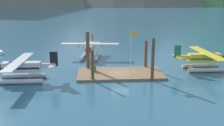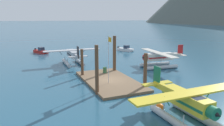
# 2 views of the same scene
# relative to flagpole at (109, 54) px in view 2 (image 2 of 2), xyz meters

# --- Properties ---
(ground_plane) EXTENTS (1200.00, 1200.00, 0.00)m
(ground_plane) POSITION_rel_flagpole_xyz_m (-1.47, 0.68, -4.07)
(ground_plane) COLOR #285670
(dock_platform) EXTENTS (11.94, 6.30, 0.30)m
(dock_platform) POSITION_rel_flagpole_xyz_m (-1.47, 0.68, -3.92)
(dock_platform) COLOR brown
(dock_platform) RESTS_ON ground
(piling_near_left) EXTENTS (0.41, 0.41, 4.11)m
(piling_near_left) POSITION_rel_flagpole_xyz_m (-5.33, -2.01, -2.02)
(piling_near_left) COLOR brown
(piling_near_left) RESTS_ON ground
(piling_near_right) EXTENTS (0.42, 0.42, 5.63)m
(piling_near_right) POSITION_rel_flagpole_xyz_m (2.40, -2.43, -1.25)
(piling_near_right) COLOR brown
(piling_near_right) RESTS_ON ground
(piling_far_left) EXTENTS (0.51, 0.51, 5.77)m
(piling_far_left) POSITION_rel_flagpole_xyz_m (-6.03, 3.44, -1.19)
(piling_far_left) COLOR brown
(piling_far_left) RESTS_ON ground
(piling_far_right) EXTENTS (0.44, 0.44, 4.38)m
(piling_far_right) POSITION_rel_flagpole_xyz_m (2.75, 3.64, -1.88)
(piling_far_right) COLOR brown
(piling_far_right) RESTS_ON ground
(flagpole) EXTENTS (0.95, 0.10, 6.07)m
(flagpole) POSITION_rel_flagpole_xyz_m (0.00, 0.00, 0.00)
(flagpole) COLOR silver
(flagpole) RESTS_ON dock_platform
(fuel_drum) EXTENTS (0.62, 0.62, 0.88)m
(fuel_drum) POSITION_rel_flagpole_xyz_m (-5.15, 1.45, -3.33)
(fuel_drum) COLOR #33663D
(fuel_drum) RESTS_ON dock_platform
(mooring_buoy) EXTENTS (0.83, 0.83, 0.83)m
(mooring_buoy) POSITION_rel_flagpole_xyz_m (9.02, 1.33, -3.66)
(mooring_buoy) COLOR orange
(mooring_buoy) RESTS_ON ground
(seaplane_yellow_stbd_fwd) EXTENTS (7.98, 10.41, 3.84)m
(seaplane_yellow_stbd_fwd) POSITION_rel_flagpole_xyz_m (11.35, 2.21, -2.49)
(seaplane_yellow_stbd_fwd) COLOR #B7BABF
(seaplane_yellow_stbd_fwd) RESTS_ON ground
(seaplane_cream_bow_left) EXTENTS (10.49, 7.96, 3.84)m
(seaplane_cream_bow_left) POSITION_rel_flagpole_xyz_m (-5.82, 11.80, -2.49)
(seaplane_cream_bow_left) COLOR #B7BABF
(seaplane_cream_bow_left) RESTS_ON ground
(seaplane_silver_port_aft) EXTENTS (7.98, 10.41, 3.84)m
(seaplane_silver_port_aft) POSITION_rel_flagpole_xyz_m (-14.49, -1.32, -2.49)
(seaplane_silver_port_aft) COLOR #B7BABF
(seaplane_silver_port_aft) RESTS_ON ground
(boat_white_open_west) EXTENTS (4.39, 3.41, 1.50)m
(boat_white_open_west) POSITION_rel_flagpole_xyz_m (-24.72, 14.99, -3.58)
(boat_white_open_west) COLOR silver
(boat_white_open_west) RESTS_ON ground
(boat_red_open_sw) EXTENTS (4.43, 3.34, 1.50)m
(boat_red_open_sw) POSITION_rel_flagpole_xyz_m (-29.76, -5.70, -3.58)
(boat_red_open_sw) COLOR #B2231E
(boat_red_open_sw) RESTS_ON ground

